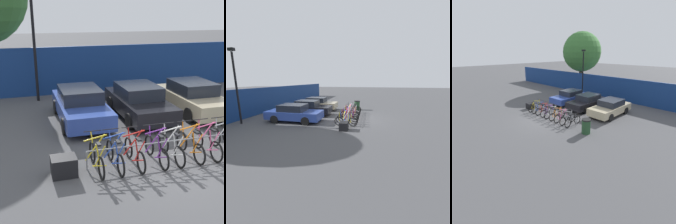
% 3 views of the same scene
% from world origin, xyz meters
% --- Properties ---
extents(ground_plane, '(120.00, 120.00, 0.00)m').
position_xyz_m(ground_plane, '(0.00, 0.00, 0.00)').
color(ground_plane, '#4C4C4F').
extents(hoarding_wall, '(36.00, 0.16, 2.55)m').
position_xyz_m(hoarding_wall, '(0.00, 9.50, 1.28)').
color(hoarding_wall, navy).
rests_on(hoarding_wall, ground).
extents(bike_rack, '(5.30, 0.04, 0.57)m').
position_xyz_m(bike_rack, '(0.11, 0.68, 0.50)').
color(bike_rack, gray).
rests_on(bike_rack, ground).
extents(bicycle_yellow, '(0.68, 1.71, 1.05)m').
position_xyz_m(bicycle_yellow, '(-2.27, 0.53, 0.38)').
color(bicycle_yellow, black).
rests_on(bicycle_yellow, ground).
extents(bicycle_blue, '(0.68, 1.71, 1.05)m').
position_xyz_m(bicycle_blue, '(-1.72, 0.53, 0.38)').
color(bicycle_blue, black).
rests_on(bicycle_blue, ground).
extents(bicycle_red, '(0.68, 1.71, 1.05)m').
position_xyz_m(bicycle_red, '(-1.12, 0.53, 0.38)').
color(bicycle_red, black).
rests_on(bicycle_red, ground).
extents(bicycle_purple, '(0.68, 1.71, 1.05)m').
position_xyz_m(bicycle_purple, '(-0.43, 0.53, 0.38)').
color(bicycle_purple, black).
rests_on(bicycle_purple, ground).
extents(bicycle_white, '(0.68, 1.71, 1.05)m').
position_xyz_m(bicycle_white, '(0.07, 0.53, 0.38)').
color(bicycle_white, black).
rests_on(bicycle_white, ground).
extents(bicycle_orange, '(0.68, 1.71, 1.05)m').
position_xyz_m(bicycle_orange, '(0.71, 0.53, 0.38)').
color(bicycle_orange, black).
rests_on(bicycle_orange, ground).
extents(bicycle_pink, '(0.68, 1.71, 1.05)m').
position_xyz_m(bicycle_pink, '(1.30, 0.53, 0.38)').
color(bicycle_pink, black).
rests_on(bicycle_pink, ground).
extents(bicycle_silver, '(0.68, 1.71, 1.05)m').
position_xyz_m(bicycle_silver, '(1.94, 0.53, 0.38)').
color(bicycle_silver, black).
rests_on(bicycle_silver, ground).
extents(bicycle_black, '(0.68, 1.71, 1.05)m').
position_xyz_m(bicycle_black, '(2.49, 0.53, 0.38)').
color(bicycle_black, black).
rests_on(bicycle_black, ground).
extents(car_blue, '(1.91, 4.39, 1.40)m').
position_xyz_m(car_blue, '(-1.87, 4.80, 0.69)').
color(car_blue, '#2D479E').
rests_on(car_blue, ground).
extents(car_black, '(1.91, 4.32, 1.40)m').
position_xyz_m(car_black, '(0.60, 4.63, 0.69)').
color(car_black, black).
rests_on(car_black, ground).
extents(car_beige, '(1.91, 4.28, 1.40)m').
position_xyz_m(car_beige, '(3.16, 4.58, 0.69)').
color(car_beige, '#C1B28E').
rests_on(car_beige, ground).
extents(lamp_post, '(0.24, 0.44, 5.50)m').
position_xyz_m(lamp_post, '(-3.33, 8.50, 3.10)').
color(lamp_post, black).
rests_on(lamp_post, ground).
extents(trash_bin, '(0.63, 0.63, 1.03)m').
position_xyz_m(trash_bin, '(4.01, 0.23, 0.52)').
color(trash_bin, '#234728').
rests_on(trash_bin, ground).
extents(cargo_crate, '(0.70, 0.56, 0.55)m').
position_xyz_m(cargo_crate, '(-3.20, 0.52, 0.28)').
color(cargo_crate, black).
rests_on(cargo_crate, ground).
extents(tree_behind_hoarding, '(5.33, 5.33, 7.87)m').
position_xyz_m(tree_behind_hoarding, '(-5.97, 11.30, 5.17)').
color(tree_behind_hoarding, brown).
rests_on(tree_behind_hoarding, ground).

